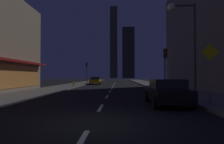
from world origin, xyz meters
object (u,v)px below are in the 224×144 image
object	(u,v)px
car_parked_far	(95,81)
fire_hydrant_far_left	(74,84)
street_lamp_right	(183,27)
traffic_light_near_right	(165,60)
pedestrian_crossing_sign	(210,68)
traffic_light_far_left	(87,68)
car_parked_near	(166,92)

from	to	relation	value
car_parked_far	fire_hydrant_far_left	distance (m)	8.47
street_lamp_right	car_parked_far	bearing A→B (deg)	111.02
traffic_light_near_right	pedestrian_crossing_sign	size ratio (longest dim) A/B	1.33
car_parked_far	traffic_light_far_left	distance (m)	3.31
car_parked_near	fire_hydrant_far_left	xyz separation A→B (m)	(-9.50, 17.80, -0.29)
car_parked_near	car_parked_far	xyz separation A→B (m)	(-7.20, 25.94, 0.00)
car_parked_far	traffic_light_near_right	xyz separation A→B (m)	(9.10, -17.82, 2.45)
car_parked_near	street_lamp_right	xyz separation A→B (m)	(1.78, 2.57, 4.33)
traffic_light_near_right	pedestrian_crossing_sign	world-z (taller)	traffic_light_near_right
fire_hydrant_far_left	traffic_light_far_left	size ratio (longest dim) A/B	0.16
car_parked_far	pedestrian_crossing_sign	size ratio (longest dim) A/B	1.34
car_parked_near	traffic_light_far_left	size ratio (longest dim) A/B	1.01
car_parked_far	traffic_light_near_right	size ratio (longest dim) A/B	1.01
traffic_light_near_right	traffic_light_far_left	distance (m)	21.93
car_parked_far	street_lamp_right	world-z (taller)	street_lamp_right
car_parked_far	traffic_light_far_left	xyz separation A→B (m)	(-1.90, 1.15, 2.45)
traffic_light_near_right	street_lamp_right	bearing A→B (deg)	-91.24
car_parked_far	traffic_light_near_right	world-z (taller)	traffic_light_near_right
car_parked_far	pedestrian_crossing_sign	world-z (taller)	pedestrian_crossing_sign
car_parked_near	car_parked_far	distance (m)	26.92
traffic_light_near_right	traffic_light_far_left	world-z (taller)	same
car_parked_near	street_lamp_right	world-z (taller)	street_lamp_right
car_parked_far	street_lamp_right	bearing A→B (deg)	-68.98
car_parked_near	traffic_light_far_left	world-z (taller)	traffic_light_far_left
street_lamp_right	pedestrian_crossing_sign	size ratio (longest dim) A/B	2.09
car_parked_near	traffic_light_near_right	size ratio (longest dim) A/B	1.01
pedestrian_crossing_sign	traffic_light_far_left	bearing A→B (deg)	111.64
traffic_light_near_right	car_parked_far	bearing A→B (deg)	117.05
traffic_light_far_left	pedestrian_crossing_sign	size ratio (longest dim) A/B	1.33
fire_hydrant_far_left	traffic_light_near_right	xyz separation A→B (m)	(11.40, -9.68, 2.74)
traffic_light_near_right	street_lamp_right	xyz separation A→B (m)	(-0.12, -5.55, 1.87)
car_parked_near	fire_hydrant_far_left	size ratio (longest dim) A/B	6.48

